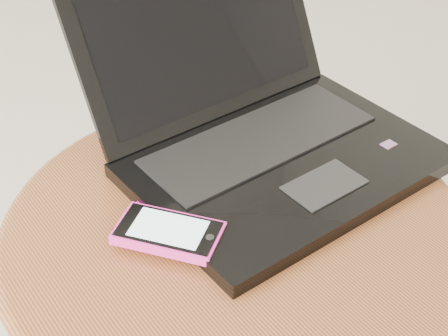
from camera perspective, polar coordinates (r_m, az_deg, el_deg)
table at (r=0.91m, az=1.01°, el=-9.20°), size 0.59×0.59×0.47m
laptop at (r=0.94m, az=3.06°, el=3.63°), size 0.41×0.41×0.24m
phone_black at (r=0.83m, az=-4.57°, el=-5.21°), size 0.12×0.14×0.01m
phone_pink at (r=0.80m, az=-4.68°, el=-5.44°), size 0.13×0.14×0.02m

